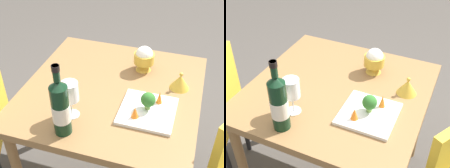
% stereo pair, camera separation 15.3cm
% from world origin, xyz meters
% --- Properties ---
extents(dining_table, '(0.88, 0.88, 0.72)m').
position_xyz_m(dining_table, '(0.00, 0.00, 0.64)').
color(dining_table, olive).
rests_on(dining_table, ground_plane).
extents(wine_bottle, '(0.08, 0.08, 0.34)m').
position_xyz_m(wine_bottle, '(0.35, -0.11, 0.86)').
color(wine_bottle, black).
rests_on(wine_bottle, dining_table).
extents(wine_glass, '(0.08, 0.08, 0.18)m').
position_xyz_m(wine_glass, '(0.24, -0.11, 0.85)').
color(wine_glass, white).
rests_on(wine_glass, dining_table).
extents(rice_bowl, '(0.11, 0.11, 0.14)m').
position_xyz_m(rice_bowl, '(-0.22, 0.11, 0.80)').
color(rice_bowl, gold).
rests_on(rice_bowl, dining_table).
extents(rice_bowl_lid, '(0.10, 0.10, 0.09)m').
position_xyz_m(rice_bowl_lid, '(-0.11, 0.32, 0.76)').
color(rice_bowl_lid, gold).
rests_on(rice_bowl_lid, dining_table).
extents(serving_plate, '(0.25, 0.25, 0.02)m').
position_xyz_m(serving_plate, '(0.12, 0.21, 0.73)').
color(serving_plate, white).
rests_on(serving_plate, dining_table).
extents(broccoli_floret, '(0.07, 0.07, 0.09)m').
position_xyz_m(broccoli_floret, '(0.11, 0.21, 0.79)').
color(broccoli_floret, '#729E4C').
rests_on(broccoli_floret, serving_plate).
extents(carrot_garnish_left, '(0.03, 0.03, 0.06)m').
position_xyz_m(carrot_garnish_left, '(0.05, 0.25, 0.77)').
color(carrot_garnish_left, orange).
rests_on(carrot_garnish_left, serving_plate).
extents(carrot_garnish_right, '(0.03, 0.03, 0.05)m').
position_xyz_m(carrot_garnish_right, '(0.18, 0.16, 0.77)').
color(carrot_garnish_right, orange).
rests_on(carrot_garnish_right, serving_plate).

